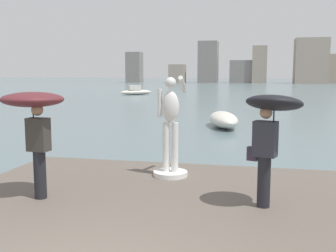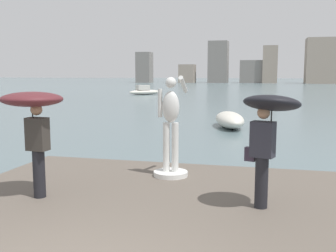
% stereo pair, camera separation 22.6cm
% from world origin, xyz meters
% --- Properties ---
extents(ground_plane, '(400.00, 400.00, 0.00)m').
position_xyz_m(ground_plane, '(0.00, 40.00, 0.00)').
color(ground_plane, slate).
extents(pier, '(7.61, 9.25, 0.40)m').
position_xyz_m(pier, '(0.00, 1.62, 0.20)').
color(pier, '#60564C').
rests_on(pier, ground).
extents(statue_white_figure, '(0.76, 0.94, 2.23)m').
position_xyz_m(statue_white_figure, '(0.01, 4.97, 1.34)').
color(statue_white_figure, white).
rests_on(statue_white_figure, pier).
extents(onlooker_left, '(1.22, 1.22, 1.95)m').
position_xyz_m(onlooker_left, '(-2.06, 2.92, 1.99)').
color(onlooker_left, black).
rests_on(onlooker_left, pier).
extents(onlooker_right, '(1.20, 1.21, 1.99)m').
position_xyz_m(onlooker_right, '(2.08, 3.27, 1.90)').
color(onlooker_right, black).
rests_on(onlooker_right, pier).
extents(boat_near, '(2.16, 3.81, 0.78)m').
position_xyz_m(boat_near, '(0.27, 16.37, 0.39)').
color(boat_near, silver).
rests_on(boat_near, ground).
extents(boat_mid, '(4.09, 3.93, 1.20)m').
position_xyz_m(boat_mid, '(-13.20, 45.33, 0.44)').
color(boat_mid, silver).
rests_on(boat_mid, ground).
extents(distant_skyline, '(74.69, 11.50, 12.15)m').
position_xyz_m(distant_skyline, '(6.93, 113.81, 4.81)').
color(distant_skyline, gray).
rests_on(distant_skyline, ground).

